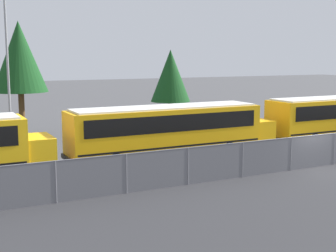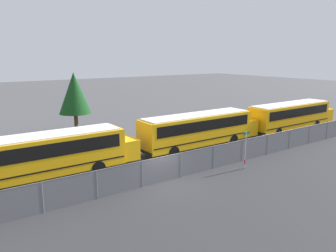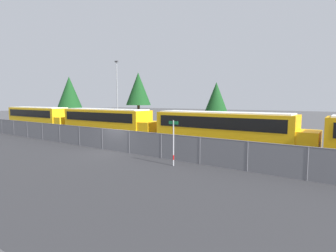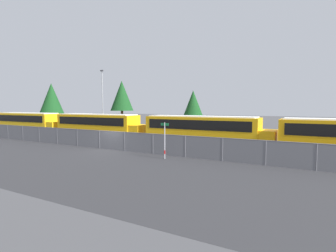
# 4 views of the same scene
# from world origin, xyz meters

# --- Properties ---
(ground_plane) EXTENTS (200.00, 200.00, 0.00)m
(ground_plane) POSITION_xyz_m (0.00, 0.00, 0.00)
(ground_plane) COLOR #424244
(road_strip) EXTENTS (99.88, 12.00, 0.01)m
(road_strip) POSITION_xyz_m (0.00, -6.00, 0.00)
(road_strip) COLOR #2B2B2D
(road_strip) RESTS_ON ground_plane
(fence) EXTENTS (65.95, 0.07, 1.82)m
(fence) POSITION_xyz_m (-0.00, -0.00, 0.93)
(fence) COLOR #9EA0A5
(fence) RESTS_ON ground_plane
(school_bus_1) EXTENTS (12.85, 2.62, 3.25)m
(school_bus_1) POSITION_xyz_m (-6.32, 4.86, 1.95)
(school_bus_1) COLOR #EDA80F
(school_bus_1) RESTS_ON ground_plane
(school_bus_2) EXTENTS (12.85, 2.62, 3.25)m
(school_bus_2) POSITION_xyz_m (7.48, 4.95, 1.95)
(school_bus_2) COLOR #EDA80F
(school_bus_2) RESTS_ON ground_plane
(school_bus_3) EXTENTS (12.85, 2.62, 3.25)m
(school_bus_3) POSITION_xyz_m (20.53, 4.35, 1.95)
(school_bus_3) COLOR orange
(school_bus_3) RESTS_ON ground_plane
(street_sign) EXTENTS (0.70, 0.09, 2.92)m
(street_sign) POSITION_xyz_m (6.66, -1.36, 1.55)
(street_sign) COLOR #B7B7BC
(street_sign) RESTS_ON ground_plane
(tree_2) EXTENTS (3.55, 3.55, 6.67)m
(tree_2) POSITION_xyz_m (0.57, 18.40, 4.34)
(tree_2) COLOR #51381E
(tree_2) RESTS_ON ground_plane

